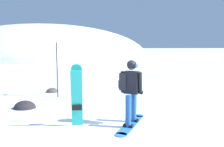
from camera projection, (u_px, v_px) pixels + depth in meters
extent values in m
plane|color=white|center=(122.00, 127.00, 5.91)|extent=(300.00, 300.00, 0.00)
ellipsoid|color=white|center=(47.00, 57.00, 40.32)|extent=(34.80, 31.32, 11.27)
cube|color=blue|center=(131.00, 124.00, 6.08)|extent=(1.00, 1.50, 0.02)
cylinder|color=blue|center=(139.00, 116.00, 6.80)|extent=(0.28, 0.28, 0.02)
cylinder|color=blue|center=(121.00, 135.00, 5.36)|extent=(0.28, 0.28, 0.02)
cube|color=black|center=(134.00, 120.00, 6.30)|extent=(0.29, 0.24, 0.06)
cube|color=black|center=(128.00, 126.00, 5.85)|extent=(0.29, 0.24, 0.06)
cylinder|color=#235699|center=(134.00, 106.00, 6.25)|extent=(0.15, 0.15, 0.82)
cylinder|color=#235699|center=(128.00, 111.00, 5.81)|extent=(0.15, 0.15, 0.82)
cube|color=black|center=(131.00, 82.00, 5.94)|extent=(0.42, 0.37, 0.58)
cylinder|color=black|center=(123.00, 82.00, 6.03)|extent=(0.17, 0.20, 0.57)
cylinder|color=black|center=(140.00, 83.00, 5.86)|extent=(0.17, 0.20, 0.57)
sphere|color=black|center=(123.00, 91.00, 6.10)|extent=(0.11, 0.11, 0.11)
sphere|color=black|center=(141.00, 92.00, 5.92)|extent=(0.11, 0.11, 0.11)
cube|color=#232328|center=(124.00, 81.00, 6.02)|extent=(0.29, 0.33, 0.44)
cube|color=#232328|center=(121.00, 84.00, 6.06)|extent=(0.15, 0.20, 0.20)
sphere|color=tan|center=(132.00, 66.00, 5.89)|extent=(0.21, 0.21, 0.21)
sphere|color=black|center=(132.00, 65.00, 5.89)|extent=(0.25, 0.25, 0.25)
cube|color=navy|center=(137.00, 66.00, 5.84)|extent=(0.11, 0.16, 0.08)
cube|color=#23B7A3|center=(77.00, 99.00, 5.80)|extent=(0.28, 0.38, 1.48)
cylinder|color=#23B7A3|center=(77.00, 69.00, 5.88)|extent=(0.28, 0.09, 0.28)
cube|color=black|center=(77.00, 90.00, 5.80)|extent=(0.25, 0.10, 0.15)
cube|color=black|center=(77.00, 107.00, 5.85)|extent=(0.25, 0.10, 0.15)
cylinder|color=black|center=(57.00, 70.00, 9.18)|extent=(0.04, 0.04, 2.18)
cylinder|color=orange|center=(56.00, 47.00, 9.07)|extent=(0.20, 0.20, 0.01)
cone|color=black|center=(56.00, 42.00, 9.04)|extent=(0.04, 0.04, 0.08)
ellipsoid|color=#4C4742|center=(52.00, 92.00, 10.31)|extent=(0.54, 0.46, 0.38)
ellipsoid|color=#282628|center=(25.00, 108.00, 7.68)|extent=(0.72, 0.61, 0.50)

